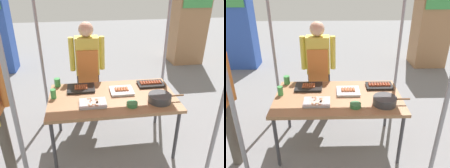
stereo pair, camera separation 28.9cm
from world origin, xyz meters
TOP-DOWN VIEW (x-y plane):
  - ground_plane at (0.00, 0.00)m, footprint 18.00×18.00m
  - stall_table at (0.00, 0.00)m, footprint 1.60×0.90m
  - tray_grilled_sausages at (0.13, 0.10)m, footprint 0.30×0.27m
  - tray_meat_skewers at (-0.26, -0.17)m, footprint 0.32×0.23m
  - tray_pork_links at (0.57, 0.25)m, footprint 0.36×0.22m
  - tray_spring_rolls at (-0.39, 0.24)m, footprint 0.36×0.27m
  - cooking_wok at (0.55, -0.20)m, footprint 0.44×0.28m
  - condiment_bowl at (0.19, -0.26)m, footprint 0.13×0.13m
  - drink_cup_near_edge at (-0.71, 0.39)m, footprint 0.08×0.08m
  - drink_cup_by_wok at (-0.74, 0.06)m, footprint 0.07×0.07m
  - vendor_woman at (-0.28, 0.71)m, footprint 0.52×0.23m
  - neighbor_stall_right at (2.36, 3.05)m, footprint 0.78×0.71m

SIDE VIEW (x-z plane):
  - ground_plane at x=0.00m, z-range 0.00..0.00m
  - stall_table at x=0.00m, z-range 0.32..1.07m
  - tray_meat_skewers at x=-0.26m, z-range 0.75..0.79m
  - tray_spring_rolls at x=-0.39m, z-range 0.75..0.79m
  - tray_grilled_sausages at x=0.13m, z-range 0.74..0.80m
  - tray_pork_links at x=0.57m, z-range 0.74..0.80m
  - condiment_bowl at x=0.19m, z-range 0.75..0.80m
  - cooking_wok at x=0.55m, z-range 0.75..0.85m
  - drink_cup_near_edge at x=-0.71m, z-range 0.75..0.87m
  - drink_cup_by_wok at x=-0.74m, z-range 0.75..0.87m
  - vendor_woman at x=-0.28m, z-range 0.14..1.69m
  - neighbor_stall_right at x=2.36m, z-range 0.00..2.01m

